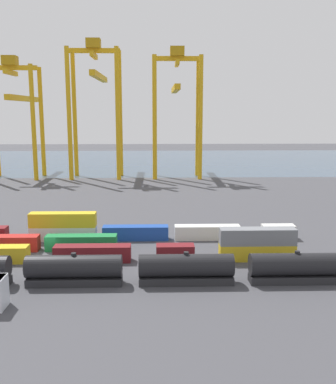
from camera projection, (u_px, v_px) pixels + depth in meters
The scene contains 18 objects.
ground_plane at pixel (86, 204), 113.14m from camera, with size 420.00×420.00×0.00m, color #424247.
harbour_water at pixel (118, 161), 211.40m from camera, with size 400.00×110.00×0.01m, color #384C60.
freight_tank_row at pixel (130, 269), 60.39m from camera, with size 59.07×3.08×4.54m.
shipping_container_2 at pixel (9, 254), 69.37m from camera, with size 6.04×2.44×2.60m, color gold.
shipping_container_3 at pixel (93, 253), 69.72m from camera, with size 12.10×2.44×2.60m, color maroon.
shipping_container_4 at pixel (175, 253), 70.06m from camera, with size 6.04×2.44×2.60m, color maroon.
shipping_container_5 at pixel (257, 252), 70.41m from camera, with size 12.10×2.44×2.60m, color gold.
shipping_container_6 at pixel (258, 236), 69.94m from camera, with size 12.10×2.44×2.60m, color slate.
shipping_container_9 at pixel (3, 243), 75.11m from camera, with size 12.10×2.44×2.60m, color #AD211C.
shipping_container_10 at pixel (81, 243), 75.46m from camera, with size 12.10×2.44×2.60m, color #197538.
shipping_container_13 at pixel (63, 233), 81.17m from camera, with size 12.10×2.44×2.60m, color silver.
shipping_container_14 at pixel (63, 220), 80.70m from camera, with size 12.10×2.44×2.60m, color gold.
shipping_container_15 at pixel (136, 233), 81.52m from camera, with size 12.10×2.44×2.60m, color #1C4299.
shipping_container_16 at pixel (207, 232), 81.88m from camera, with size 12.10×2.44×2.60m, color silver.
shipping_container_17 at pixel (278, 232), 82.23m from camera, with size 6.04×2.44×2.60m, color silver.
gantry_crane_west at pixel (15, 106), 155.83m from camera, with size 18.26×37.22×42.14m.
gantry_crane_central at pixel (96, 94), 155.87m from camera, with size 18.05×38.36×47.87m.
gantry_crane_east at pixel (177, 100), 156.44m from camera, with size 17.32×33.53×45.34m.
Camera 1 is at (18.21, -71.25, 23.50)m, focal length 41.19 mm.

